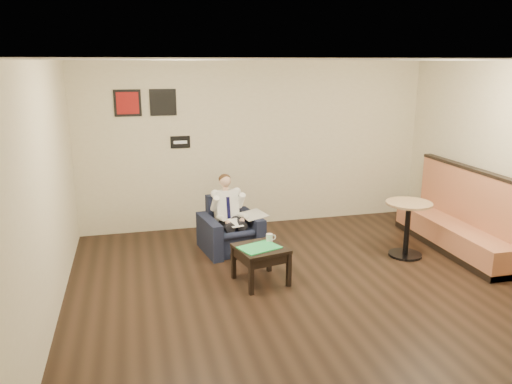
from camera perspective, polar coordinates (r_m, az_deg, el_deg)
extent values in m
plane|color=black|center=(6.25, 7.02, -11.86)|extent=(6.00, 6.00, 0.00)
cube|color=beige|center=(8.57, 0.09, 5.41)|extent=(6.00, 0.02, 2.80)
cube|color=beige|center=(3.33, 27.06, -11.60)|extent=(6.00, 0.02, 2.80)
cube|color=beige|center=(5.45, -23.35, -1.23)|extent=(0.02, 6.00, 2.80)
cube|color=white|center=(5.60, 7.94, 14.73)|extent=(6.00, 6.00, 0.02)
cube|color=black|center=(8.32, -8.64, 5.66)|extent=(0.32, 0.02, 0.20)
cube|color=maroon|center=(8.20, -14.47, 9.82)|extent=(0.42, 0.03, 0.42)
cube|color=black|center=(8.22, -10.58, 10.04)|extent=(0.42, 0.03, 0.42)
cube|color=black|center=(7.53, -2.95, -3.79)|extent=(0.95, 0.95, 0.80)
cube|color=white|center=(7.33, -2.43, -3.55)|extent=(0.24, 0.30, 0.01)
cube|color=silver|center=(7.52, -0.35, -2.62)|extent=(0.43, 0.50, 0.01)
cube|color=black|center=(6.50, 0.54, -8.31)|extent=(0.71, 0.71, 0.49)
cube|color=#28C95F|center=(6.37, 0.37, -6.36)|extent=(0.58, 0.50, 0.01)
cylinder|color=white|center=(6.58, 1.54, -5.24)|extent=(0.11, 0.11, 0.10)
cube|color=black|center=(6.57, 0.27, -5.70)|extent=(0.15, 0.08, 0.01)
cube|color=#B26744|center=(8.07, 21.90, -1.96)|extent=(0.58, 2.41, 1.23)
cylinder|color=#9E7955|center=(7.62, 16.88, -4.10)|extent=(0.82, 0.82, 0.82)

